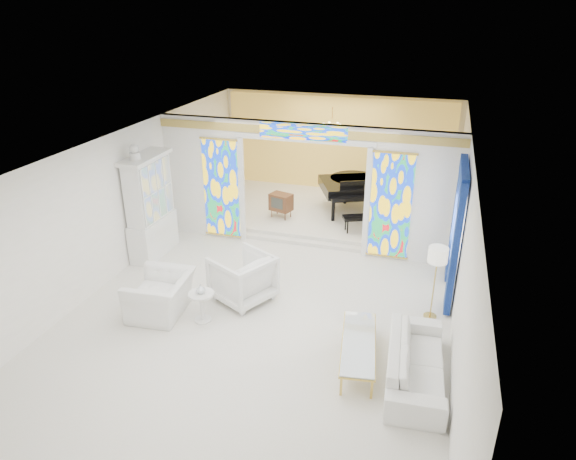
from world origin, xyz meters
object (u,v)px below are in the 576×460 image
(armchair_left, at_px, (161,295))
(tv_console, at_px, (281,202))
(armchair_right, at_px, (243,278))
(grand_piano, at_px, (351,186))
(sofa, at_px, (416,362))
(coffee_table, at_px, (359,343))
(china_cabinet, at_px, (150,207))

(armchair_left, xyz_separation_m, tv_console, (0.87, 4.79, 0.21))
(armchair_right, height_order, grand_piano, grand_piano)
(sofa, bearing_deg, coffee_table, 76.78)
(armchair_right, bearing_deg, coffee_table, 90.60)
(china_cabinet, distance_m, sofa, 6.80)
(coffee_table, relative_size, grand_piano, 0.64)
(armchair_left, distance_m, coffee_table, 3.83)
(sofa, bearing_deg, grand_piano, 15.53)
(china_cabinet, xyz_separation_m, coffee_table, (5.24, -2.58, -0.81))
(armchair_left, height_order, tv_console, tv_console)
(armchair_right, distance_m, sofa, 3.74)
(tv_console, bearing_deg, china_cabinet, -115.15)
(china_cabinet, bearing_deg, grand_piano, 42.86)
(china_cabinet, distance_m, coffee_table, 5.90)
(sofa, bearing_deg, china_cabinet, 62.46)
(armchair_right, xyz_separation_m, sofa, (3.45, -1.45, -0.16))
(china_cabinet, height_order, armchair_left, china_cabinet)
(coffee_table, height_order, grand_piano, grand_piano)
(armchair_left, xyz_separation_m, sofa, (4.74, -0.53, -0.07))
(armchair_left, xyz_separation_m, armchair_right, (1.29, 0.92, 0.09))
(armchair_left, bearing_deg, coffee_table, 79.11)
(sofa, relative_size, tv_console, 3.40)
(tv_console, bearing_deg, grand_piano, 49.66)
(china_cabinet, distance_m, tv_console, 3.50)
(china_cabinet, height_order, armchair_right, china_cabinet)
(coffee_table, bearing_deg, armchair_left, 174.43)
(grand_piano, relative_size, tv_console, 4.44)
(armchair_right, distance_m, grand_piano, 5.12)
(armchair_left, distance_m, grand_piano, 6.41)
(coffee_table, height_order, tv_console, tv_console)
(coffee_table, xyz_separation_m, grand_piano, (-1.29, 6.25, 0.51))
(china_cabinet, relative_size, coffee_table, 1.48)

